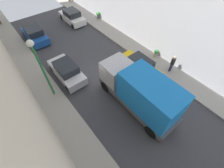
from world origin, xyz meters
TOP-DOWN VIEW (x-y plane):
  - ground at (0.00, 0.00)m, footprint 32.00×32.00m
  - sidewalk_left at (-5.00, 0.00)m, footprint 2.00×44.00m
  - sidewalk_right at (5.00, 0.00)m, footprint 2.00×44.00m
  - parked_car_left_2 at (-2.70, 2.23)m, footprint 1.78×4.20m
  - parked_car_left_3 at (-2.70, 9.71)m, footprint 1.78×4.20m
  - parked_car_right_1 at (2.70, -1.40)m, footprint 1.78×4.20m
  - parked_car_right_2 at (2.70, 10.77)m, footprint 1.78×4.20m
  - delivery_truck at (0.00, -4.02)m, footprint 2.26×6.60m
  - pedestrian at (5.05, -3.26)m, footprint 0.40×0.36m
  - potted_plant_0 at (5.64, -1.02)m, footprint 0.42×0.42m
  - potted_plant_1 at (5.73, 9.17)m, footprint 0.51×0.51m
  - lamp_post at (-4.60, 1.12)m, footprint 0.44×0.44m

SIDE VIEW (x-z plane):
  - ground at x=0.00m, z-range 0.00..0.00m
  - sidewalk_left at x=-5.00m, z-range 0.00..0.15m
  - sidewalk_right at x=5.00m, z-range 0.00..0.15m
  - potted_plant_0 at x=5.64m, z-range 0.18..0.96m
  - potted_plant_1 at x=5.73m, z-range 0.23..1.14m
  - parked_car_left_2 at x=-2.70m, z-range -0.06..1.50m
  - parked_car_left_3 at x=-2.70m, z-range -0.06..1.50m
  - parked_car_right_1 at x=2.70m, z-range -0.06..1.50m
  - parked_car_right_2 at x=2.70m, z-range -0.06..1.50m
  - pedestrian at x=5.05m, z-range 0.21..1.93m
  - delivery_truck at x=0.00m, z-range 0.10..3.48m
  - lamp_post at x=-4.60m, z-range 0.99..6.12m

